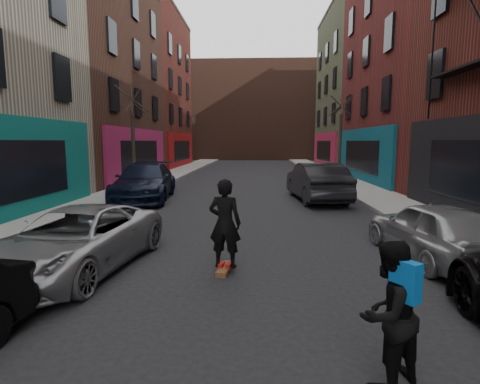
# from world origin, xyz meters

# --- Properties ---
(sidewalk_left) EXTENTS (2.50, 84.00, 0.13)m
(sidewalk_left) POSITION_xyz_m (-6.25, 30.00, 0.07)
(sidewalk_left) COLOR gray
(sidewalk_left) RESTS_ON ground
(sidewalk_right) EXTENTS (2.50, 84.00, 0.13)m
(sidewalk_right) POSITION_xyz_m (6.25, 30.00, 0.07)
(sidewalk_right) COLOR gray
(sidewalk_right) RESTS_ON ground
(building_far) EXTENTS (40.00, 10.00, 14.00)m
(building_far) POSITION_xyz_m (0.00, 56.00, 7.00)
(building_far) COLOR #47281E
(building_far) RESTS_ON ground
(tree_left_far) EXTENTS (2.00, 2.00, 6.50)m
(tree_left_far) POSITION_xyz_m (-6.20, 18.00, 3.38)
(tree_left_far) COLOR black
(tree_left_far) RESTS_ON sidewalk_left
(tree_right_far) EXTENTS (2.00, 2.00, 6.80)m
(tree_right_far) POSITION_xyz_m (6.20, 24.00, 3.53)
(tree_right_far) COLOR black
(tree_right_far) RESTS_ON sidewalk_right
(parked_left_far) EXTENTS (2.70, 4.89, 1.29)m
(parked_left_far) POSITION_xyz_m (-3.20, 5.21, 0.65)
(parked_left_far) COLOR gray
(parked_left_far) RESTS_ON ground
(parked_left_end) EXTENTS (2.95, 5.97, 1.67)m
(parked_left_end) POSITION_xyz_m (-4.60, 14.61, 0.83)
(parked_left_end) COLOR black
(parked_left_end) RESTS_ON ground
(parked_right_far) EXTENTS (2.05, 4.14, 1.36)m
(parked_right_far) POSITION_xyz_m (4.48, 6.22, 0.68)
(parked_right_far) COLOR #94979C
(parked_right_far) RESTS_ON ground
(parked_right_end) EXTENTS (2.35, 5.36, 1.71)m
(parked_right_end) POSITION_xyz_m (3.20, 14.72, 0.86)
(parked_right_end) COLOR black
(parked_right_end) RESTS_ON ground
(skateboard) EXTENTS (0.34, 0.82, 0.10)m
(skateboard) POSITION_xyz_m (-0.13, 5.26, 0.05)
(skateboard) COLOR brown
(skateboard) RESTS_ON ground
(skateboarder) EXTENTS (0.72, 0.53, 1.82)m
(skateboarder) POSITION_xyz_m (-0.13, 5.26, 1.01)
(skateboarder) COLOR black
(skateboarder) RESTS_ON skateboard
(pedestrian) EXTENTS (1.00, 0.95, 1.62)m
(pedestrian) POSITION_xyz_m (1.94, 1.74, 0.82)
(pedestrian) COLOR black
(pedestrian) RESTS_ON ground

